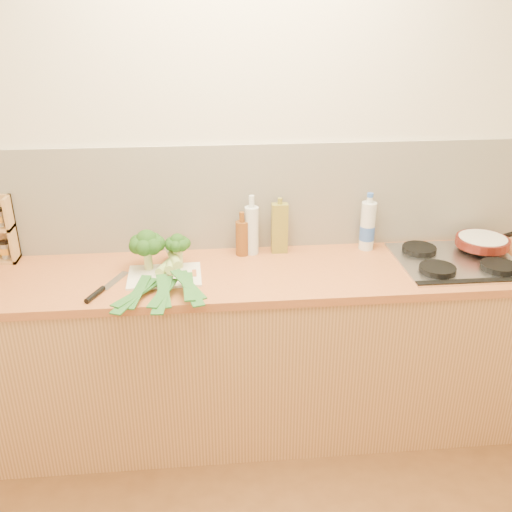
# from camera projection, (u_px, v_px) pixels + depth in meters

# --- Properties ---
(room_shell) EXTENTS (3.50, 3.50, 3.50)m
(room_shell) POSITION_uv_depth(u_px,v_px,m) (245.00, 198.00, 2.86)
(room_shell) COLOR beige
(room_shell) RESTS_ON ground
(counter) EXTENTS (3.20, 0.62, 0.90)m
(counter) POSITION_uv_depth(u_px,v_px,m) (251.00, 351.00, 2.89)
(counter) COLOR tan
(counter) RESTS_ON ground
(gas_hob) EXTENTS (0.58, 0.50, 0.04)m
(gas_hob) POSITION_uv_depth(u_px,v_px,m) (458.00, 260.00, 2.79)
(gas_hob) COLOR silver
(gas_hob) RESTS_ON counter
(chopping_board) EXTENTS (0.34, 0.26, 0.01)m
(chopping_board) POSITION_uv_depth(u_px,v_px,m) (165.00, 276.00, 2.65)
(chopping_board) COLOR white
(chopping_board) RESTS_ON counter
(broccoli_left) EXTENTS (0.17, 0.17, 0.20)m
(broccoli_left) POSITION_uv_depth(u_px,v_px,m) (147.00, 244.00, 2.65)
(broccoli_left) COLOR #B5C271
(broccoli_left) RESTS_ON chopping_board
(broccoli_right) EXTENTS (0.12, 0.12, 0.17)m
(broccoli_right) POSITION_uv_depth(u_px,v_px,m) (178.00, 244.00, 2.68)
(broccoli_right) COLOR #B5C271
(broccoli_right) RESTS_ON chopping_board
(leek_front) EXTENTS (0.29, 0.61, 0.04)m
(leek_front) POSITION_uv_depth(u_px,v_px,m) (157.00, 274.00, 2.60)
(leek_front) COLOR white
(leek_front) RESTS_ON chopping_board
(leek_mid) EXTENTS (0.12, 0.65, 0.04)m
(leek_mid) POSITION_uv_depth(u_px,v_px,m) (169.00, 271.00, 2.58)
(leek_mid) COLOR white
(leek_mid) RESTS_ON chopping_board
(leek_back) EXTENTS (0.21, 0.65, 0.04)m
(leek_back) POSITION_uv_depth(u_px,v_px,m) (178.00, 266.00, 2.59)
(leek_back) COLOR white
(leek_back) RESTS_ON chopping_board
(chefs_knife) EXTENTS (0.16, 0.31, 0.02)m
(chefs_knife) POSITION_uv_depth(u_px,v_px,m) (100.00, 291.00, 2.50)
(chefs_knife) COLOR silver
(chefs_knife) RESTS_ON counter
(skillet) EXTENTS (0.37, 0.26, 0.05)m
(skillet) POSITION_uv_depth(u_px,v_px,m) (483.00, 241.00, 2.88)
(skillet) COLOR #53150D
(skillet) RESTS_ON gas_hob
(oil_tin) EXTENTS (0.08, 0.05, 0.29)m
(oil_tin) POSITION_uv_depth(u_px,v_px,m) (280.00, 228.00, 2.86)
(oil_tin) COLOR olive
(oil_tin) RESTS_ON counter
(glass_bottle) EXTENTS (0.07, 0.07, 0.31)m
(glass_bottle) POSITION_uv_depth(u_px,v_px,m) (252.00, 229.00, 2.85)
(glass_bottle) COLOR silver
(glass_bottle) RESTS_ON counter
(amber_bottle) EXTENTS (0.06, 0.06, 0.23)m
(amber_bottle) POSITION_uv_depth(u_px,v_px,m) (242.00, 237.00, 2.85)
(amber_bottle) COLOR brown
(amber_bottle) RESTS_ON counter
(water_bottle) EXTENTS (0.08, 0.08, 0.28)m
(water_bottle) POSITION_uv_depth(u_px,v_px,m) (368.00, 227.00, 2.91)
(water_bottle) COLOR silver
(water_bottle) RESTS_ON counter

